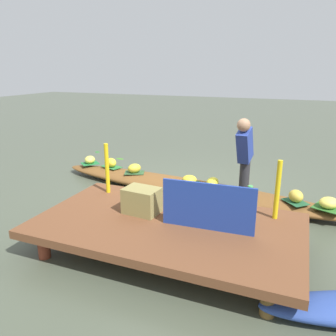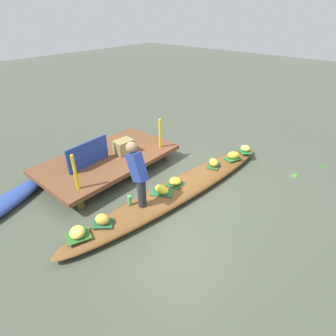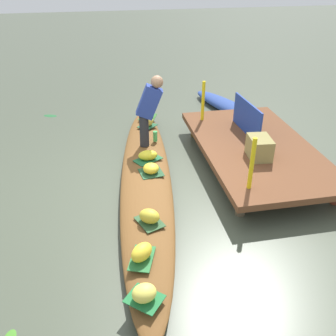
{
  "view_description": "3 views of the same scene",
  "coord_description": "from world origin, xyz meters",
  "px_view_note": "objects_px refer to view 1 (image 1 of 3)",
  "views": [
    {
      "loc": [
        -1.76,
        5.31,
        2.17
      ],
      "look_at": [
        0.32,
        0.19,
        0.5
      ],
      "focal_mm": 35.7,
      "sensor_mm": 36.0,
      "label": 1
    },
    {
      "loc": [
        -3.72,
        -2.87,
        3.45
      ],
      "look_at": [
        0.27,
        0.56,
        0.3
      ],
      "focal_mm": 28.92,
      "sensor_mm": 36.0,
      "label": 2
    },
    {
      "loc": [
        4.76,
        -0.56,
        3.14
      ],
      "look_at": [
        0.01,
        0.34,
        0.31
      ],
      "focal_mm": 39.56,
      "sensor_mm": 36.0,
      "label": 3
    }
  ],
  "objects_px": {
    "water_bottle": "(250,191)",
    "vendor_boat": "(189,188)",
    "banana_bunch_0": "(134,168)",
    "produce_crate": "(142,201)",
    "banana_bunch_4": "(189,179)",
    "market_banner": "(208,207)",
    "banana_bunch_5": "(90,160)",
    "banana_bunch_2": "(296,196)",
    "banana_bunch_6": "(213,182)",
    "banana_bunch_3": "(329,203)",
    "banana_bunch_1": "(111,163)",
    "vendor_person": "(245,151)"
  },
  "relations": [
    {
      "from": "banana_bunch_3",
      "to": "water_bottle",
      "type": "xyz_separation_m",
      "value": [
        1.12,
        -0.02,
        0.01
      ]
    },
    {
      "from": "vendor_boat",
      "to": "vendor_person",
      "type": "relative_size",
      "value": 4.53
    },
    {
      "from": "water_bottle",
      "to": "vendor_person",
      "type": "bearing_deg",
      "value": -38.88
    },
    {
      "from": "banana_bunch_0",
      "to": "vendor_boat",
      "type": "bearing_deg",
      "value": 174.65
    },
    {
      "from": "banana_bunch_3",
      "to": "water_bottle",
      "type": "height_order",
      "value": "water_bottle"
    },
    {
      "from": "produce_crate",
      "to": "vendor_person",
      "type": "bearing_deg",
      "value": -122.85
    },
    {
      "from": "water_bottle",
      "to": "vendor_boat",
      "type": "bearing_deg",
      "value": -16.15
    },
    {
      "from": "produce_crate",
      "to": "banana_bunch_4",
      "type": "bearing_deg",
      "value": -92.76
    },
    {
      "from": "market_banner",
      "to": "vendor_boat",
      "type": "bearing_deg",
      "value": -68.46
    },
    {
      "from": "banana_bunch_0",
      "to": "banana_bunch_3",
      "type": "bearing_deg",
      "value": 172.39
    },
    {
      "from": "vendor_boat",
      "to": "produce_crate",
      "type": "bearing_deg",
      "value": 95.43
    },
    {
      "from": "banana_bunch_1",
      "to": "water_bottle",
      "type": "xyz_separation_m",
      "value": [
        -2.87,
        0.6,
        -0.0
      ]
    },
    {
      "from": "banana_bunch_0",
      "to": "water_bottle",
      "type": "bearing_deg",
      "value": 169.2
    },
    {
      "from": "banana_bunch_3",
      "to": "banana_bunch_4",
      "type": "distance_m",
      "value": 2.21
    },
    {
      "from": "banana_bunch_1",
      "to": "banana_bunch_5",
      "type": "height_order",
      "value": "banana_bunch_1"
    },
    {
      "from": "vendor_boat",
      "to": "banana_bunch_0",
      "type": "bearing_deg",
      "value": 1.35
    },
    {
      "from": "market_banner",
      "to": "banana_bunch_1",
      "type": "bearing_deg",
      "value": -42.76
    },
    {
      "from": "vendor_boat",
      "to": "market_banner",
      "type": "height_order",
      "value": "market_banner"
    },
    {
      "from": "banana_bunch_4",
      "to": "banana_bunch_6",
      "type": "bearing_deg",
      "value": 178.54
    },
    {
      "from": "vendor_person",
      "to": "water_bottle",
      "type": "xyz_separation_m",
      "value": [
        -0.15,
        0.12,
        -0.6
      ]
    },
    {
      "from": "banana_bunch_4",
      "to": "market_banner",
      "type": "height_order",
      "value": "market_banner"
    },
    {
      "from": "banana_bunch_6",
      "to": "market_banner",
      "type": "bearing_deg",
      "value": 102.78
    },
    {
      "from": "water_bottle",
      "to": "produce_crate",
      "type": "bearing_deg",
      "value": 51.36
    },
    {
      "from": "banana_bunch_4",
      "to": "water_bottle",
      "type": "relative_size",
      "value": 1.37
    },
    {
      "from": "banana_bunch_2",
      "to": "market_banner",
      "type": "bearing_deg",
      "value": 60.53
    },
    {
      "from": "vendor_person",
      "to": "market_banner",
      "type": "relative_size",
      "value": 1.14
    },
    {
      "from": "banana_bunch_2",
      "to": "banana_bunch_6",
      "type": "distance_m",
      "value": 1.34
    },
    {
      "from": "banana_bunch_1",
      "to": "banana_bunch_4",
      "type": "xyz_separation_m",
      "value": [
        -1.79,
        0.37,
        -0.02
      ]
    },
    {
      "from": "banana_bunch_5",
      "to": "market_banner",
      "type": "xyz_separation_m",
      "value": [
        -3.17,
        2.23,
        0.34
      ]
    },
    {
      "from": "banana_bunch_2",
      "to": "produce_crate",
      "type": "bearing_deg",
      "value": 39.3
    },
    {
      "from": "banana_bunch_1",
      "to": "water_bottle",
      "type": "height_order",
      "value": "water_bottle"
    },
    {
      "from": "vendor_boat",
      "to": "banana_bunch_4",
      "type": "relative_size",
      "value": 22.01
    },
    {
      "from": "banana_bunch_1",
      "to": "banana_bunch_3",
      "type": "bearing_deg",
      "value": 171.09
    },
    {
      "from": "vendor_person",
      "to": "produce_crate",
      "type": "xyz_separation_m",
      "value": [
        1.01,
        1.56,
        -0.38
      ]
    },
    {
      "from": "banana_bunch_2",
      "to": "banana_bunch_5",
      "type": "bearing_deg",
      "value": -8.38
    },
    {
      "from": "banana_bunch_5",
      "to": "water_bottle",
      "type": "distance_m",
      "value": 3.48
    },
    {
      "from": "banana_bunch_2",
      "to": "water_bottle",
      "type": "distance_m",
      "value": 0.67
    },
    {
      "from": "banana_bunch_2",
      "to": "banana_bunch_3",
      "type": "bearing_deg",
      "value": 171.42
    },
    {
      "from": "vendor_person",
      "to": "market_banner",
      "type": "height_order",
      "value": "vendor_person"
    },
    {
      "from": "vendor_person",
      "to": "produce_crate",
      "type": "bearing_deg",
      "value": 57.15
    },
    {
      "from": "banana_bunch_6",
      "to": "produce_crate",
      "type": "xyz_separation_m",
      "value": [
        0.5,
        1.67,
        0.23
      ]
    },
    {
      "from": "banana_bunch_3",
      "to": "banana_bunch_1",
      "type": "bearing_deg",
      "value": -8.91
    },
    {
      "from": "vendor_boat",
      "to": "vendor_person",
      "type": "height_order",
      "value": "vendor_person"
    },
    {
      "from": "produce_crate",
      "to": "vendor_boat",
      "type": "bearing_deg",
      "value": -91.26
    },
    {
      "from": "vendor_boat",
      "to": "banana_bunch_6",
      "type": "xyz_separation_m",
      "value": [
        -0.46,
        0.1,
        0.2
      ]
    },
    {
      "from": "banana_bunch_2",
      "to": "banana_bunch_4",
      "type": "bearing_deg",
      "value": -6.17
    },
    {
      "from": "banana_bunch_0",
      "to": "banana_bunch_6",
      "type": "xyz_separation_m",
      "value": [
        -1.59,
        0.2,
        -0.01
      ]
    },
    {
      "from": "banana_bunch_2",
      "to": "banana_bunch_6",
      "type": "height_order",
      "value": "banana_bunch_2"
    },
    {
      "from": "banana_bunch_5",
      "to": "water_bottle",
      "type": "height_order",
      "value": "water_bottle"
    },
    {
      "from": "banana_bunch_0",
      "to": "produce_crate",
      "type": "distance_m",
      "value": 2.18
    }
  ]
}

